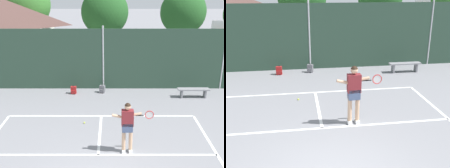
# 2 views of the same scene
# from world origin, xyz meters

# --- Properties ---
(chainlink_fence) EXTENTS (26.09, 0.09, 3.47)m
(chainlink_fence) POSITION_xyz_m (0.00, 9.00, 1.66)
(chainlink_fence) COLOR #284233
(chainlink_fence) RESTS_ON ground
(basketball_hoop) EXTENTS (0.90, 0.67, 3.55)m
(basketball_hoop) POSITION_xyz_m (6.66, 10.65, 2.31)
(basketball_hoop) COLOR yellow
(basketball_hoop) RESTS_ON ground
(treeline_backdrop) EXTENTS (25.14, 3.41, 5.88)m
(treeline_backdrop) POSITION_xyz_m (0.13, 17.20, 3.47)
(treeline_backdrop) COLOR brown
(treeline_backdrop) RESTS_ON ground
(tennis_player) EXTENTS (1.43, 0.28, 1.85)m
(tennis_player) POSITION_xyz_m (1.01, 2.67, 1.11)
(tennis_player) COLOR silver
(tennis_player) RESTS_ON ground
(tennis_ball) EXTENTS (0.07, 0.07, 0.07)m
(tennis_ball) POSITION_xyz_m (-0.69, 4.79, 0.03)
(tennis_ball) COLOR #CCE033
(tennis_ball) RESTS_ON ground
(backpack_red) EXTENTS (0.29, 0.26, 0.46)m
(backpack_red) POSITION_xyz_m (-1.57, 8.20, 0.19)
(backpack_red) COLOR maroon
(backpack_red) RESTS_ON ground
(backpack_grey) EXTENTS (0.32, 0.31, 0.46)m
(backpack_grey) POSITION_xyz_m (-0.05, 8.35, 0.19)
(backpack_grey) COLOR slate
(backpack_grey) RESTS_ON ground
(courtside_bench) EXTENTS (1.60, 0.36, 0.48)m
(courtside_bench) POSITION_xyz_m (4.65, 7.68, 0.36)
(courtside_bench) COLOR gray
(courtside_bench) RESTS_ON ground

